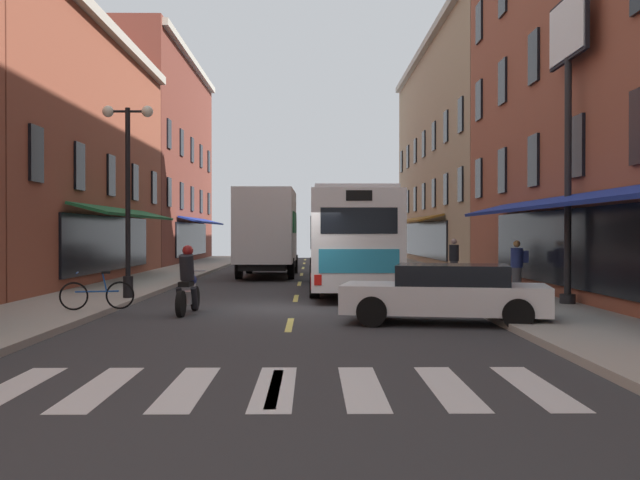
{
  "coord_description": "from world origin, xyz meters",
  "views": [
    {
      "loc": [
        0.46,
        -19.49,
        1.95
      ],
      "look_at": [
        0.74,
        4.5,
        1.73
      ],
      "focal_mm": 42.32,
      "sensor_mm": 36.0,
      "label": 1
    }
  ],
  "objects": [
    {
      "name": "crosswalk_near",
      "position": [
        0.0,
        -10.0,
        0.0
      ],
      "size": [
        7.1,
        2.8,
        0.01
      ],
      "color": "silver",
      "rests_on": "ground"
    },
    {
      "name": "box_truck",
      "position": [
        -1.48,
        14.08,
        1.99
      ],
      "size": [
        2.55,
        7.95,
        3.8
      ],
      "color": "black",
      "rests_on": "ground"
    },
    {
      "name": "motorcycle_rider",
      "position": [
        -2.51,
        -1.36,
        0.71
      ],
      "size": [
        0.62,
        2.07,
        1.66
      ],
      "color": "black",
      "rests_on": "ground"
    },
    {
      "name": "lane_centre_dashes",
      "position": [
        0.0,
        -0.25,
        0.0
      ],
      "size": [
        0.14,
        73.9,
        0.01
      ],
      "color": "#DBCC4C",
      "rests_on": "ground"
    },
    {
      "name": "pedestrian_near",
      "position": [
        6.69,
        3.18,
        0.98
      ],
      "size": [
        0.51,
        0.36,
        1.59
      ],
      "rotation": [
        0.0,
        0.0,
        1.65
      ],
      "color": "#4C4C51",
      "rests_on": "sidewalk_right"
    },
    {
      "name": "transit_bus",
      "position": [
        1.73,
        6.15,
        1.73
      ],
      "size": [
        2.65,
        11.17,
        3.31
      ],
      "color": "white",
      "rests_on": "ground"
    },
    {
      "name": "bicycle_near",
      "position": [
        -4.6,
        -1.66,
        0.5
      ],
      "size": [
        1.68,
        0.56,
        0.91
      ],
      "color": "black",
      "rests_on": "sidewalk_left"
    },
    {
      "name": "street_lamp_twin",
      "position": [
        -4.68,
        1.68,
        3.12
      ],
      "size": [
        1.42,
        0.32,
        5.38
      ],
      "color": "black",
      "rests_on": "sidewalk_left"
    },
    {
      "name": "sidewalk_right",
      "position": [
        5.9,
        0.0,
        0.07
      ],
      "size": [
        3.0,
        80.0,
        0.14
      ],
      "primitive_type": "cube",
      "color": "#A39E93",
      "rests_on": "ground"
    },
    {
      "name": "sidewalk_left",
      "position": [
        -5.9,
        0.0,
        0.07
      ],
      "size": [
        3.0,
        80.0,
        0.14
      ],
      "primitive_type": "cube",
      "color": "#A39E93",
      "rests_on": "ground"
    },
    {
      "name": "sedan_near",
      "position": [
        -1.48,
        24.01,
        0.69
      ],
      "size": [
        1.89,
        4.51,
        1.34
      ],
      "color": "black",
      "rests_on": "ground"
    },
    {
      "name": "billboard_sign",
      "position": [
        7.05,
        -0.23,
        6.15
      ],
      "size": [
        0.4,
        2.72,
        7.9
      ],
      "color": "black",
      "rests_on": "sidewalk_right"
    },
    {
      "name": "pedestrian_mid",
      "position": [
        5.77,
        8.45,
        0.96
      ],
      "size": [
        0.36,
        0.36,
        1.6
      ],
      "rotation": [
        0.0,
        0.0,
        1.99
      ],
      "color": "#4C4C51",
      "rests_on": "sidewalk_right"
    },
    {
      "name": "ground_plane",
      "position": [
        0.0,
        0.0,
        -0.05
      ],
      "size": [
        34.8,
        80.0,
        0.1
      ],
      "primitive_type": "cube",
      "color": "#333335"
    },
    {
      "name": "sedan_mid",
      "position": [
        3.37,
        -3.34,
        0.66
      ],
      "size": [
        4.61,
        2.62,
        1.27
      ],
      "color": "silver",
      "rests_on": "ground"
    }
  ]
}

